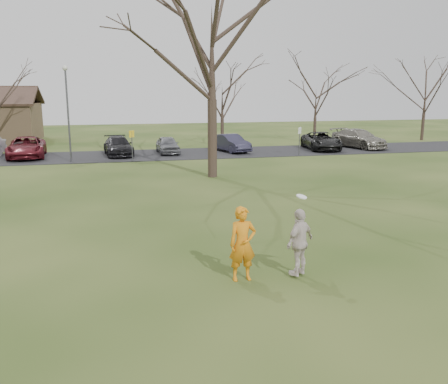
{
  "coord_description": "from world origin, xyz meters",
  "views": [
    {
      "loc": [
        -3.49,
        -10.47,
        4.66
      ],
      "look_at": [
        0.0,
        4.0,
        1.5
      ],
      "focal_mm": 38.27,
      "sensor_mm": 36.0,
      "label": 1
    }
  ],
  "objects_px": {
    "car_3": "(118,146)",
    "big_tree": "(212,45)",
    "car_4": "(168,145)",
    "catching_play": "(300,242)",
    "car_7": "(359,138)",
    "car_6": "(321,141)",
    "car_5": "(231,143)",
    "car_2": "(27,147)",
    "player_defender": "(243,244)",
    "lamp_post": "(67,102)"
  },
  "relations": [
    {
      "from": "car_7",
      "to": "car_5",
      "type": "bearing_deg",
      "value": 165.1
    },
    {
      "from": "car_7",
      "to": "big_tree",
      "type": "xyz_separation_m",
      "value": [
        -14.66,
        -10.37,
        6.2
      ]
    },
    {
      "from": "car_6",
      "to": "car_7",
      "type": "bearing_deg",
      "value": 16.0
    },
    {
      "from": "car_5",
      "to": "catching_play",
      "type": "relative_size",
      "value": 1.94
    },
    {
      "from": "car_5",
      "to": "big_tree",
      "type": "xyz_separation_m",
      "value": [
        -3.69,
        -10.29,
        6.29
      ]
    },
    {
      "from": "player_defender",
      "to": "lamp_post",
      "type": "xyz_separation_m",
      "value": [
        -5.61,
        22.09,
        3.03
      ]
    },
    {
      "from": "car_5",
      "to": "big_tree",
      "type": "distance_m",
      "value": 12.61
    },
    {
      "from": "car_6",
      "to": "catching_play",
      "type": "xyz_separation_m",
      "value": [
        -12.0,
        -24.61,
        0.19
      ]
    },
    {
      "from": "car_2",
      "to": "catching_play",
      "type": "height_order",
      "value": "catching_play"
    },
    {
      "from": "lamp_post",
      "to": "car_4",
      "type": "bearing_deg",
      "value": 23.74
    },
    {
      "from": "car_4",
      "to": "big_tree",
      "type": "relative_size",
      "value": 0.27
    },
    {
      "from": "player_defender",
      "to": "car_5",
      "type": "bearing_deg",
      "value": 75.53
    },
    {
      "from": "car_4",
      "to": "lamp_post",
      "type": "height_order",
      "value": "lamp_post"
    },
    {
      "from": "car_4",
      "to": "big_tree",
      "type": "xyz_separation_m",
      "value": [
        1.2,
        -10.49,
        6.32
      ]
    },
    {
      "from": "lamp_post",
      "to": "catching_play",
      "type": "bearing_deg",
      "value": -72.35
    },
    {
      "from": "player_defender",
      "to": "catching_play",
      "type": "distance_m",
      "value": 1.47
    },
    {
      "from": "car_4",
      "to": "catching_play",
      "type": "bearing_deg",
      "value": -90.5
    },
    {
      "from": "player_defender",
      "to": "car_3",
      "type": "height_order",
      "value": "player_defender"
    },
    {
      "from": "car_7",
      "to": "big_tree",
      "type": "relative_size",
      "value": 0.38
    },
    {
      "from": "player_defender",
      "to": "catching_play",
      "type": "xyz_separation_m",
      "value": [
        1.46,
        -0.13,
        -0.02
      ]
    },
    {
      "from": "car_3",
      "to": "car_2",
      "type": "bearing_deg",
      "value": 173.35
    },
    {
      "from": "lamp_post",
      "to": "big_tree",
      "type": "xyz_separation_m",
      "value": [
        8.0,
        -7.5,
        3.03
      ]
    },
    {
      "from": "player_defender",
      "to": "lamp_post",
      "type": "height_order",
      "value": "lamp_post"
    },
    {
      "from": "car_2",
      "to": "car_3",
      "type": "bearing_deg",
      "value": -5.74
    },
    {
      "from": "car_6",
      "to": "catching_play",
      "type": "bearing_deg",
      "value": -107.69
    },
    {
      "from": "car_7",
      "to": "catching_play",
      "type": "relative_size",
      "value": 2.5
    },
    {
      "from": "car_4",
      "to": "catching_play",
      "type": "distance_m",
      "value": 25.22
    },
    {
      "from": "car_3",
      "to": "player_defender",
      "type": "bearing_deg",
      "value": -89.16
    },
    {
      "from": "car_7",
      "to": "lamp_post",
      "type": "xyz_separation_m",
      "value": [
        -22.66,
        -2.87,
        3.17
      ]
    },
    {
      "from": "car_6",
      "to": "car_4",
      "type": "bearing_deg",
      "value": -174.51
    },
    {
      "from": "car_5",
      "to": "lamp_post",
      "type": "xyz_separation_m",
      "value": [
        -11.69,
        -2.79,
        3.26
      ]
    },
    {
      "from": "car_2",
      "to": "big_tree",
      "type": "height_order",
      "value": "big_tree"
    },
    {
      "from": "car_7",
      "to": "catching_play",
      "type": "distance_m",
      "value": 29.54
    },
    {
      "from": "car_5",
      "to": "car_6",
      "type": "xyz_separation_m",
      "value": [
        7.38,
        -0.4,
        0.03
      ]
    },
    {
      "from": "car_4",
      "to": "car_5",
      "type": "relative_size",
      "value": 0.92
    },
    {
      "from": "car_3",
      "to": "car_6",
      "type": "xyz_separation_m",
      "value": [
        15.93,
        -0.36,
        0.03
      ]
    },
    {
      "from": "car_2",
      "to": "car_6",
      "type": "bearing_deg",
      "value": -5.37
    },
    {
      "from": "lamp_post",
      "to": "car_5",
      "type": "bearing_deg",
      "value": 13.41
    },
    {
      "from": "big_tree",
      "to": "car_2",
      "type": "bearing_deg",
      "value": 136.93
    },
    {
      "from": "car_3",
      "to": "car_4",
      "type": "bearing_deg",
      "value": -0.99
    },
    {
      "from": "car_2",
      "to": "car_5",
      "type": "xyz_separation_m",
      "value": [
        14.87,
        -0.16,
        -0.06
      ]
    },
    {
      "from": "car_3",
      "to": "big_tree",
      "type": "bearing_deg",
      "value": -69.46
    },
    {
      "from": "car_4",
      "to": "lamp_post",
      "type": "bearing_deg",
      "value": -157.37
    },
    {
      "from": "player_defender",
      "to": "big_tree",
      "type": "height_order",
      "value": "big_tree"
    },
    {
      "from": "player_defender",
      "to": "car_4",
      "type": "bearing_deg",
      "value": 86.54
    },
    {
      "from": "car_7",
      "to": "car_6",
      "type": "bearing_deg",
      "value": 172.36
    },
    {
      "from": "car_3",
      "to": "big_tree",
      "type": "distance_m",
      "value": 12.97
    },
    {
      "from": "player_defender",
      "to": "car_7",
      "type": "distance_m",
      "value": 30.23
    },
    {
      "from": "car_5",
      "to": "big_tree",
      "type": "height_order",
      "value": "big_tree"
    },
    {
      "from": "player_defender",
      "to": "car_6",
      "type": "relative_size",
      "value": 0.37
    }
  ]
}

